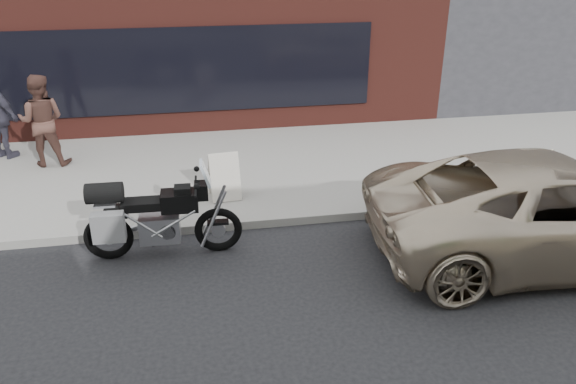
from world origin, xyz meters
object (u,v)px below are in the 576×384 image
Objects in this scene: sandwich_sign at (224,175)px; motorcycle at (152,218)px; minivan at (556,208)px; cafe_patron_left at (42,121)px.

motorcycle is at bearing -132.36° from sandwich_sign.
cafe_patron_left is (-8.45, 5.03, 0.32)m from minivan.
cafe_patron_left is (-3.57, 2.33, 0.53)m from sandwich_sign.
minivan is at bearing 152.34° from cafe_patron_left.
motorcycle is 2.08m from sandwich_sign.
sandwich_sign is 0.45× the size of cafe_patron_left.
sandwich_sign is at bearing 64.82° from minivan.
minivan is at bearing -35.07° from sandwich_sign.
cafe_patron_left is at bearing 121.99° from motorcycle.
sandwich_sign is (1.23, 1.68, -0.08)m from motorcycle.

